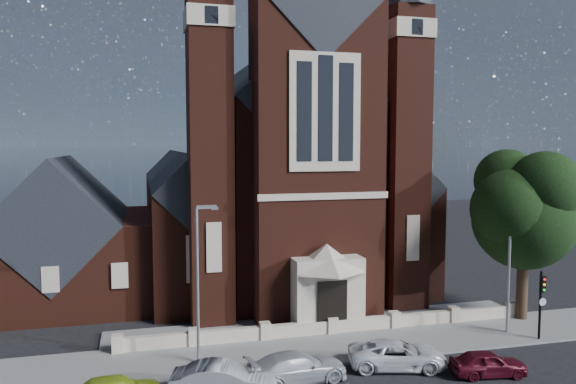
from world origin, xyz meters
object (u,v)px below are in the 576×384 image
object	(u,v)px
car_dark_red	(488,363)
street_lamp_right	(511,256)
church	(269,178)
street_tree	(529,211)
car_silver_b	(297,367)
traffic_signal	(541,296)
car_silver_a	(224,381)
car_white_suv	(397,355)
parish_hall	(63,245)
street_lamp_left	(199,275)

from	to	relation	value
car_dark_red	street_lamp_right	bearing A→B (deg)	-34.73
church	street_tree	distance (m)	21.38
car_silver_b	car_dark_red	bearing A→B (deg)	-107.99
traffic_signal	car_silver_b	xyz separation A→B (m)	(-14.75, -1.72, -1.88)
car_silver_a	car_white_suv	size ratio (longest dim) A/B	0.96
car_white_suv	car_dark_red	xyz separation A→B (m)	(3.77, -2.01, -0.05)
car_silver_b	car_dark_red	world-z (taller)	car_silver_b
street_lamp_right	traffic_signal	size ratio (longest dim) A/B	2.02
street_tree	street_lamp_right	distance (m)	3.84
car_silver_a	car_dark_red	size ratio (longest dim) A/B	1.28
church	car_dark_red	xyz separation A→B (m)	(5.30, -23.92, -7.57)
car_silver_b	car_white_suv	bearing A→B (deg)	-93.95
parish_hall	street_lamp_right	world-z (taller)	parish_hall
parish_hall	street_tree	world-z (taller)	street_tree
traffic_signal	car_silver_a	world-z (taller)	traffic_signal
church	car_dark_red	distance (m)	25.64
car_silver_a	car_silver_b	world-z (taller)	car_silver_a
street_lamp_right	car_dark_red	size ratio (longest dim) A/B	2.23
street_lamp_right	car_silver_b	distance (m)	14.75
car_silver_b	car_white_suv	size ratio (longest dim) A/B	1.00
street_lamp_right	car_white_suv	xyz separation A→B (m)	(-8.56, -2.97, -3.92)
parish_hall	car_white_suv	world-z (taller)	parish_hall
traffic_signal	car_dark_red	size ratio (longest dim) A/B	1.10
street_tree	car_silver_a	bearing A→B (deg)	-163.82
street_tree	street_lamp_right	size ratio (longest dim) A/B	1.32
car_silver_b	street_lamp_right	bearing A→B (deg)	-84.08
car_white_suv	car_dark_red	size ratio (longest dim) A/B	1.33
street_lamp_right	street_lamp_left	bearing A→B (deg)	180.00
traffic_signal	street_tree	bearing A→B (deg)	64.05
street_lamp_left	traffic_signal	size ratio (longest dim) A/B	2.02
parish_hall	street_lamp_right	bearing A→B (deg)	-28.22
parish_hall	car_silver_b	bearing A→B (deg)	-54.68
car_white_suv	car_silver_b	bearing A→B (deg)	108.63
street_tree	street_lamp_left	size ratio (longest dim) A/B	1.32
parish_hall	car_dark_red	distance (m)	28.73
street_tree	street_lamp_left	distance (m)	20.71
traffic_signal	street_lamp_left	bearing A→B (deg)	175.24
street_tree	car_silver_a	size ratio (longest dim) A/B	2.30
street_lamp_right	car_silver_a	bearing A→B (deg)	-166.84
car_white_suv	street_tree	bearing A→B (deg)	-51.98
car_silver_b	car_white_suv	distance (m)	5.29
parish_hall	car_silver_b	xyz separation A→B (m)	(12.25, -17.29, -3.31)
parish_hall	car_white_suv	bearing A→B (deg)	-44.07
car_silver_b	car_silver_a	bearing A→B (deg)	94.81
parish_hall	street_tree	xyz separation A→B (m)	(28.60, -12.29, 2.95)
church	car_silver_a	world-z (taller)	church
church	parish_hall	xyz separation A→B (m)	(-16.00, -4.94, -4.17)
street_lamp_left	car_white_suv	bearing A→B (deg)	-17.46
car_silver_b	car_dark_red	size ratio (longest dim) A/B	1.33
traffic_signal	car_dark_red	distance (m)	6.92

